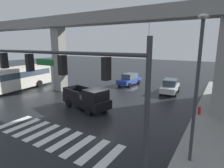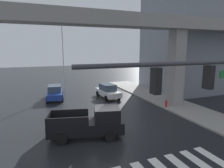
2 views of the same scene
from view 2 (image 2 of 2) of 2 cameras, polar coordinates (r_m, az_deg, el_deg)
The scene contains 8 objects.
ground_plane at distance 14.41m, azimuth -0.81°, elevation -14.61°, with size 120.00×120.00×0.00m, color black.
elevated_overpass at distance 17.21m, azimuth -6.06°, elevation 16.43°, with size 57.77×2.18×9.23m.
sidewalk_east at distance 20.78m, azimuth 22.08°, elevation -7.25°, with size 4.00×36.00×0.15m, color gray.
pickup_truck at distance 13.77m, azimuth -6.40°, elevation -11.43°, with size 5.40×3.04×2.08m.
sedan_white at distance 24.41m, azimuth -1.21°, elevation -2.05°, with size 2.25×4.44×1.72m.
sedan_blue at distance 24.61m, azimuth -16.57°, elevation -2.39°, with size 2.29×4.45×1.72m.
fire_hydrant at distance 20.92m, azimuth 15.70°, elevation -5.74°, with size 0.24×0.24×0.85m.
flagpole at distance 27.35m, azimuth -14.12°, elevation 9.72°, with size 1.16×0.12×10.29m.
Camera 2 is at (-4.58, -12.24, 6.06)m, focal length 30.98 mm.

